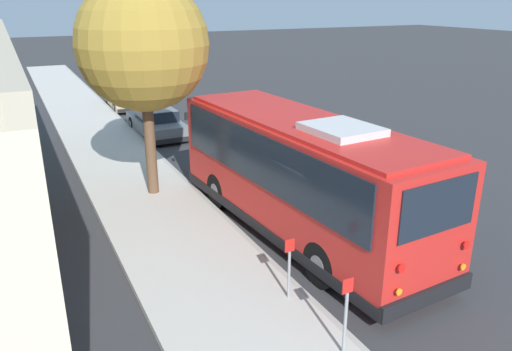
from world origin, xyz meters
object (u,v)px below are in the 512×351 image
shuttle_bus (300,170)px  parked_sedan_gray (156,122)px  sign_post_far (289,268)px  street_tree (141,35)px  sign_post_near (346,315)px  parked_sedan_tan (125,97)px

shuttle_bus → parked_sedan_gray: 11.89m
parked_sedan_gray → sign_post_far: sign_post_far is taller
street_tree → sign_post_far: bearing=-172.9°
sign_post_near → sign_post_far: 1.94m
parked_sedan_tan → sign_post_far: (-21.32, 1.36, 0.25)m
parked_sedan_tan → sign_post_near: 23.30m
parked_sedan_gray → sign_post_far: size_ratio=3.44×
shuttle_bus → parked_sedan_gray: size_ratio=1.99×
shuttle_bus → sign_post_near: (-4.79, 1.94, -0.87)m
parked_sedan_gray → parked_sedan_tan: 6.66m
street_tree → parked_sedan_gray: bearing=-16.9°
parked_sedan_tan → sign_post_far: bearing=177.7°
parked_sedan_gray → street_tree: size_ratio=0.65×
parked_sedan_tan → street_tree: (-14.05, 2.26, 4.45)m
shuttle_bus → parked_sedan_gray: (11.82, 0.59, -1.21)m
parked_sedan_tan → sign_post_near: sign_post_near is taller
shuttle_bus → sign_post_far: shuttle_bus is taller
shuttle_bus → sign_post_far: bearing=141.9°
sign_post_near → sign_post_far: (1.94, 0.00, -0.08)m
shuttle_bus → sign_post_far: (-2.85, 1.94, -0.95)m
parked_sedan_gray → street_tree: bearing=162.4°
shuttle_bus → street_tree: bearing=28.9°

